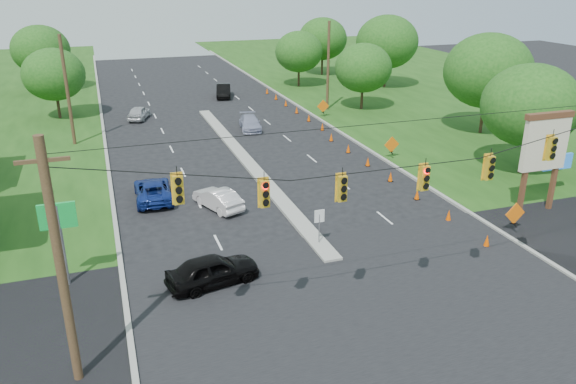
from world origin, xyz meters
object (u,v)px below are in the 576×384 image
object	(u,v)px
black_sedan	(213,270)
white_sedan	(218,199)
blue_pickup	(153,190)
pylon_sign	(546,147)

from	to	relation	value
black_sedan	white_sedan	size ratio (longest dim) A/B	1.11
black_sedan	white_sedan	world-z (taller)	black_sedan
black_sedan	blue_pickup	xyz separation A→B (m)	(-1.47, 11.46, -0.07)
pylon_sign	blue_pickup	distance (m)	23.97
blue_pickup	pylon_sign	bearing A→B (deg)	159.23
pylon_sign	black_sedan	distance (m)	20.82
pylon_sign	white_sedan	distance (m)	19.70
white_sedan	blue_pickup	xyz separation A→B (m)	(-3.60, 2.68, 0.02)
pylon_sign	white_sedan	world-z (taller)	pylon_sign
pylon_sign	blue_pickup	xyz separation A→B (m)	(-21.90, 9.15, -3.34)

